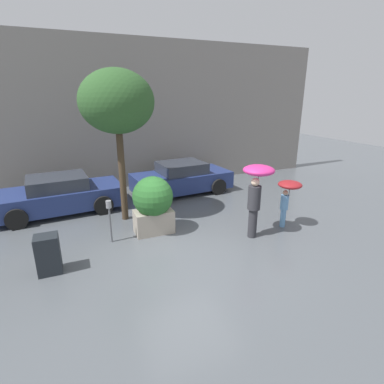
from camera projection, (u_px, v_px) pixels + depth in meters
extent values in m
plane|color=#51565B|center=(186.00, 253.00, 7.58)|extent=(40.00, 40.00, 0.00)
cube|color=gray|center=(128.00, 116.00, 12.35)|extent=(18.00, 0.30, 6.00)
cube|color=#9E9384|center=(154.00, 221.00, 8.65)|extent=(1.09, 0.64, 0.67)
sphere|color=#286028|center=(153.00, 196.00, 8.41)|extent=(1.15, 1.15, 1.15)
cylinder|color=#2D2D33|center=(253.00, 223.00, 8.35)|extent=(0.24, 0.24, 0.83)
cylinder|color=#2D2D33|center=(254.00, 198.00, 8.12)|extent=(0.35, 0.35, 0.66)
sphere|color=beige|center=(255.00, 182.00, 7.98)|extent=(0.23, 0.23, 0.23)
cylinder|color=#4C4C51|center=(258.00, 183.00, 8.12)|extent=(0.02, 0.02, 0.70)
ellipsoid|color=#E02D84|center=(259.00, 170.00, 8.01)|extent=(0.85, 0.85, 0.27)
cylinder|color=#669ED1|center=(283.00, 218.00, 9.05)|extent=(0.16, 0.16, 0.56)
cylinder|color=#669ED1|center=(284.00, 202.00, 8.89)|extent=(0.23, 0.23, 0.44)
sphere|color=tan|center=(285.00, 193.00, 8.80)|extent=(0.15, 0.15, 0.15)
cylinder|color=#4C4C51|center=(289.00, 193.00, 8.77)|extent=(0.02, 0.02, 0.53)
ellipsoid|color=maroon|center=(290.00, 185.00, 8.69)|extent=(0.69, 0.69, 0.22)
cube|color=navy|center=(182.00, 181.00, 12.14)|extent=(4.03, 2.08, 0.66)
cube|color=#2D333D|center=(181.00, 168.00, 11.97)|extent=(1.87, 1.63, 0.42)
cylinder|color=black|center=(162.00, 196.00, 10.93)|extent=(0.65, 0.27, 0.64)
cylinder|color=black|center=(146.00, 183.00, 12.40)|extent=(0.65, 0.27, 0.64)
cylinder|color=black|center=(218.00, 187.00, 11.99)|extent=(0.65, 0.27, 0.64)
cylinder|color=black|center=(197.00, 176.00, 13.46)|extent=(0.65, 0.27, 0.64)
cube|color=navy|center=(59.00, 198.00, 10.11)|extent=(4.22, 2.09, 0.66)
cube|color=#2D333D|center=(57.00, 182.00, 9.94)|extent=(1.96, 1.64, 0.42)
cylinder|color=black|center=(17.00, 219.00, 8.87)|extent=(0.65, 0.27, 0.64)
cylinder|color=black|center=(18.00, 201.00, 10.35)|extent=(0.65, 0.27, 0.64)
cylinder|color=black|center=(103.00, 205.00, 9.98)|extent=(0.65, 0.27, 0.64)
cylinder|color=black|center=(94.00, 191.00, 11.46)|extent=(0.65, 0.27, 0.64)
cylinder|color=#423323|center=(122.00, 173.00, 9.23)|extent=(0.20, 0.20, 3.05)
ellipsoid|color=#2D5628|center=(117.00, 101.00, 8.57)|extent=(2.16, 2.16, 1.84)
cylinder|color=#595B60|center=(110.00, 225.00, 8.02)|extent=(0.05, 0.05, 0.99)
cylinder|color=gray|center=(109.00, 204.00, 7.84)|extent=(0.14, 0.14, 0.20)
cube|color=#1E2328|center=(48.00, 254.00, 6.65)|extent=(0.50, 0.44, 0.90)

